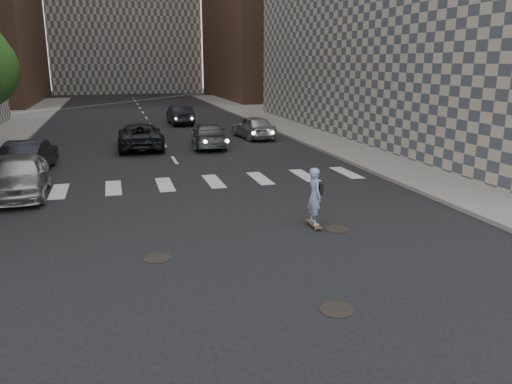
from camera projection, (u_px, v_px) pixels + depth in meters
ground at (246, 268)px, 11.96m from camera, size 160.00×160.00×0.00m
sidewalk_right at (375, 132)px, 34.39m from camera, size 13.00×80.00×0.15m
manhole_a at (336, 309)px, 9.95m from camera, size 0.70×0.70×0.02m
manhole_b at (157, 258)px, 12.54m from camera, size 0.70×0.70×0.02m
manhole_c at (337, 229)px, 14.69m from camera, size 0.70×0.70×0.02m
skateboarder at (315, 196)px, 14.73m from camera, size 0.44×0.91×1.81m
silver_sedan at (21, 176)px, 18.15m from camera, size 1.95×4.52×1.52m
traffic_car_a at (30, 156)px, 22.13m from camera, size 2.00×4.59×1.47m
traffic_car_b at (209, 135)px, 28.69m from camera, size 2.46×4.91×1.37m
traffic_car_c at (140, 136)px, 28.13m from camera, size 2.54×5.29×1.45m
traffic_car_d at (253, 127)px, 31.90m from camera, size 2.25×4.45×1.45m
traffic_car_e at (180, 115)px, 39.07m from camera, size 1.71×4.60×1.50m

